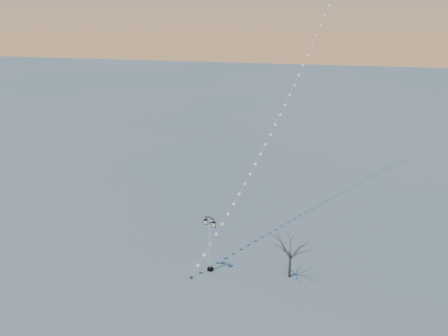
% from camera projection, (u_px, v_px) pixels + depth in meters
% --- Properties ---
extents(ground, '(300.00, 300.00, 0.00)m').
position_uv_depth(ground, '(205.00, 283.00, 33.90)').
color(ground, '#5D605E').
rests_on(ground, ground).
extents(street_lamp, '(1.10, 0.68, 4.54)m').
position_uv_depth(street_lamp, '(210.00, 241.00, 34.84)').
color(street_lamp, black).
rests_on(street_lamp, ground).
extents(bare_tree, '(2.06, 2.06, 3.42)m').
position_uv_depth(bare_tree, '(291.00, 248.00, 34.01)').
color(bare_tree, '#362F24').
rests_on(bare_tree, ground).
extents(kite_train, '(11.76, 27.44, 29.63)m').
position_uv_depth(kite_train, '(295.00, 61.00, 40.88)').
color(kite_train, '#372420').
rests_on(kite_train, ground).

